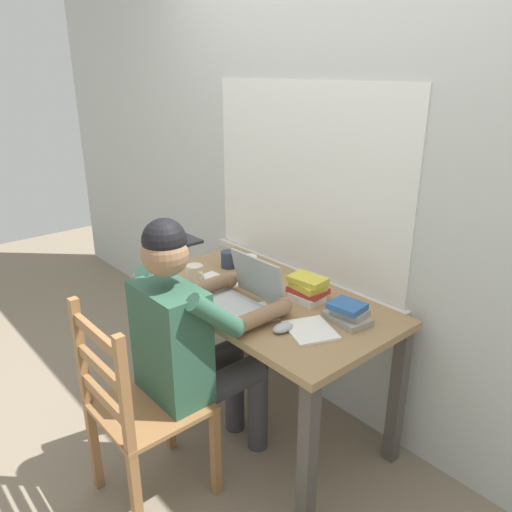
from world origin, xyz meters
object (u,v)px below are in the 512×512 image
at_px(wooden_chair, 138,409).
at_px(coffee_mug_dark, 229,260).
at_px(computer_mouse, 283,328).
at_px(book_stack_main, 308,288).
at_px(laptop, 244,297).
at_px(coffee_mug_white, 250,265).
at_px(book_stack_side, 348,313).
at_px(coffee_mug_spare, 195,274).
at_px(desk, 263,316).
at_px(seated_person, 193,339).

bearing_deg(wooden_chair, coffee_mug_dark, 117.31).
distance_m(computer_mouse, coffee_mug_dark, 0.76).
distance_m(wooden_chair, book_stack_main, 0.92).
bearing_deg(laptop, book_stack_main, 64.07).
relative_size(laptop, coffee_mug_white, 2.81).
bearing_deg(book_stack_side, coffee_mug_spare, -160.96).
bearing_deg(coffee_mug_dark, desk, -14.71).
xyz_separation_m(computer_mouse, coffee_mug_white, (-0.55, 0.29, 0.04)).
height_order(desk, coffee_mug_spare, coffee_mug_spare).
xyz_separation_m(wooden_chair, laptop, (0.01, 0.56, 0.34)).
bearing_deg(coffee_mug_white, coffee_mug_dark, -172.74).
xyz_separation_m(coffee_mug_white, coffee_mug_dark, (-0.15, -0.02, -0.01)).
bearing_deg(book_stack_main, computer_mouse, -64.62).
height_order(desk, book_stack_main, book_stack_main).
bearing_deg(desk, computer_mouse, -28.14).
xyz_separation_m(wooden_chair, coffee_mug_spare, (-0.36, 0.55, 0.34)).
relative_size(coffee_mug_dark, book_stack_side, 0.58).
height_order(wooden_chair, computer_mouse, wooden_chair).
bearing_deg(book_stack_side, book_stack_main, 174.83).
bearing_deg(wooden_chair, coffee_mug_spare, 123.32).
height_order(laptop, coffee_mug_spare, laptop).
xyz_separation_m(coffee_mug_white, book_stack_side, (0.67, -0.02, -0.01)).
height_order(wooden_chair, laptop, laptop).
relative_size(seated_person, computer_mouse, 12.45).
distance_m(computer_mouse, book_stack_main, 0.33).
distance_m(computer_mouse, coffee_mug_spare, 0.65).
xyz_separation_m(desk, coffee_mug_spare, (-0.34, -0.16, 0.16)).
bearing_deg(laptop, coffee_mug_spare, -178.11).
xyz_separation_m(laptop, coffee_mug_dark, (-0.43, 0.25, -0.01)).
height_order(desk, book_stack_side, book_stack_side).
distance_m(desk, seated_person, 0.43).
bearing_deg(coffee_mug_spare, seated_person, -36.48).
bearing_deg(seated_person, book_stack_main, 74.95).
height_order(coffee_mug_white, coffee_mug_dark, coffee_mug_white).
distance_m(seated_person, laptop, 0.30).
height_order(desk, laptop, laptop).
distance_m(laptop, book_stack_main, 0.31).
distance_m(coffee_mug_spare, book_stack_main, 0.58).
bearing_deg(coffee_mug_spare, book_stack_main, 29.63).
distance_m(laptop, coffee_mug_white, 0.39).
distance_m(laptop, coffee_mug_spare, 0.37).
height_order(coffee_mug_white, book_stack_main, book_stack_main).
bearing_deg(seated_person, book_stack_side, 52.32).
bearing_deg(computer_mouse, book_stack_side, 65.96).
bearing_deg(wooden_chair, seated_person, 90.00).
relative_size(book_stack_main, book_stack_side, 0.89).
bearing_deg(desk, book_stack_side, 13.69).
bearing_deg(coffee_mug_white, book_stack_side, -1.58).
distance_m(computer_mouse, book_stack_side, 0.30).
relative_size(desk, laptop, 3.93).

